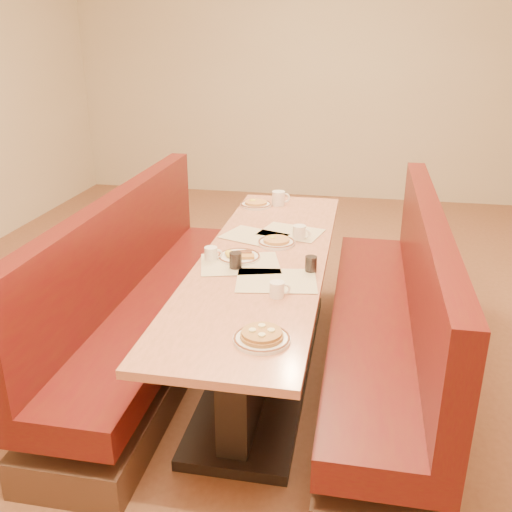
% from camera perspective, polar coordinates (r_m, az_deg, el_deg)
% --- Properties ---
extents(ground, '(8.00, 8.00, 0.00)m').
position_cam_1_polar(ground, '(3.57, 0.77, -11.26)').
color(ground, '#9E6647').
rests_on(ground, ground).
extents(room_envelope, '(6.04, 8.04, 2.82)m').
position_cam_1_polar(room_envelope, '(2.99, 0.97, 21.48)').
color(room_envelope, beige).
rests_on(room_envelope, ground).
extents(diner_table, '(0.70, 2.50, 0.75)m').
position_cam_1_polar(diner_table, '(3.38, 0.80, -5.93)').
color(diner_table, black).
rests_on(diner_table, ground).
extents(booth_left, '(0.55, 2.50, 1.05)m').
position_cam_1_polar(booth_left, '(3.57, -10.89, -4.99)').
color(booth_left, '#4C3326').
rests_on(booth_left, ground).
extents(booth_right, '(0.55, 2.50, 1.05)m').
position_cam_1_polar(booth_right, '(3.36, 13.30, -7.06)').
color(booth_right, '#4C3326').
rests_on(booth_right, ground).
extents(placemat_near_left, '(0.49, 0.42, 0.00)m').
position_cam_1_polar(placemat_near_left, '(3.11, -1.61, -0.77)').
color(placemat_near_left, beige).
rests_on(placemat_near_left, diner_table).
extents(placemat_near_right, '(0.45, 0.36, 0.00)m').
position_cam_1_polar(placemat_near_right, '(2.91, 2.05, -2.46)').
color(placemat_near_right, beige).
rests_on(placemat_near_right, diner_table).
extents(placemat_far_left, '(0.44, 0.38, 0.00)m').
position_cam_1_polar(placemat_far_left, '(3.53, -0.21, 2.01)').
color(placemat_far_left, beige).
rests_on(placemat_far_left, diner_table).
extents(placemat_far_right, '(0.43, 0.36, 0.00)m').
position_cam_1_polar(placemat_far_right, '(3.60, 3.54, 2.41)').
color(placemat_far_right, beige).
rests_on(placemat_far_right, diner_table).
extents(pancake_plate, '(0.24, 0.24, 0.05)m').
position_cam_1_polar(pancake_plate, '(2.37, 0.58, -8.09)').
color(pancake_plate, white).
rests_on(pancake_plate, diner_table).
extents(eggs_plate, '(0.24, 0.24, 0.05)m').
position_cam_1_polar(eggs_plate, '(3.19, -1.76, -0.01)').
color(eggs_plate, white).
rests_on(eggs_plate, diner_table).
extents(extra_plate_mid, '(0.22, 0.22, 0.05)m').
position_cam_1_polar(extra_plate_mid, '(3.40, 2.05, 1.44)').
color(extra_plate_mid, white).
rests_on(extra_plate_mid, diner_table).
extents(extra_plate_far, '(0.23, 0.23, 0.05)m').
position_cam_1_polar(extra_plate_far, '(4.15, -0.02, 5.23)').
color(extra_plate_far, white).
rests_on(extra_plate_far, diner_table).
extents(coffee_mug_a, '(0.10, 0.07, 0.08)m').
position_cam_1_polar(coffee_mug_a, '(2.73, 2.18, -3.32)').
color(coffee_mug_a, white).
rests_on(coffee_mug_a, diner_table).
extents(coffee_mug_b, '(0.10, 0.07, 0.08)m').
position_cam_1_polar(coffee_mug_b, '(3.16, -4.47, 0.24)').
color(coffee_mug_b, white).
rests_on(coffee_mug_b, diner_table).
extents(coffee_mug_c, '(0.11, 0.08, 0.09)m').
position_cam_1_polar(coffee_mug_c, '(3.48, 4.40, 2.38)').
color(coffee_mug_c, white).
rests_on(coffee_mug_c, diner_table).
extents(coffee_mug_d, '(0.13, 0.10, 0.10)m').
position_cam_1_polar(coffee_mug_d, '(4.17, 2.32, 5.81)').
color(coffee_mug_d, white).
rests_on(coffee_mug_d, diner_table).
extents(soda_tumbler_near, '(0.07, 0.07, 0.09)m').
position_cam_1_polar(soda_tumbler_near, '(3.04, -2.06, -0.48)').
color(soda_tumbler_near, black).
rests_on(soda_tumbler_near, diner_table).
extents(soda_tumbler_mid, '(0.06, 0.06, 0.09)m').
position_cam_1_polar(soda_tumbler_mid, '(3.02, 5.52, -0.82)').
color(soda_tumbler_mid, black).
rests_on(soda_tumbler_mid, diner_table).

